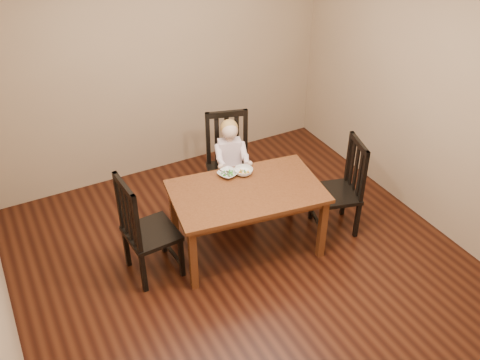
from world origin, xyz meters
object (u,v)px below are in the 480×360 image
chair_left (145,230)px  toddler (230,156)px  bowl_peas (228,174)px  chair_right (341,188)px  dining_table (247,197)px  bowl_veg (244,171)px  chair_child (229,164)px

chair_left → toddler: (1.11, 0.55, 0.14)m
bowl_peas → chair_right: bearing=-23.2°
dining_table → bowl_veg: bearing=68.2°
dining_table → bowl_veg: bowl_veg is taller
dining_table → chair_right: bearing=-8.9°
chair_left → bowl_peas: (0.90, 0.17, 0.21)m
bowl_peas → bowl_veg: bearing=-15.6°
chair_left → bowl_peas: 0.94m
toddler → bowl_peas: toddler is taller
chair_right → chair_child: bearing=58.8°
chair_child → chair_left: 1.28m
toddler → bowl_veg: toddler is taller
chair_child → bowl_peas: 0.52m
dining_table → chair_left: chair_left is taller
chair_child → bowl_veg: 0.52m
dining_table → toddler: 0.68m
chair_left → chair_right: chair_left is taller
bowl_peas → chair_left: bearing=-169.1°
chair_left → bowl_veg: 1.08m
chair_child → toddler: (-0.02, -0.05, 0.13)m
dining_table → chair_left: (-0.95, 0.11, -0.11)m
chair_left → chair_child: bearing=113.9°
chair_child → bowl_veg: chair_child is taller
chair_left → bowl_peas: chair_left is taller
chair_child → chair_right: chair_child is taller
chair_right → bowl_peas: (-1.02, 0.44, 0.23)m
bowl_veg → toddler: bearing=80.7°
chair_left → bowl_veg: bearing=93.3°
dining_table → chair_child: bearing=75.7°
chair_child → chair_left: (-1.13, -0.60, -0.01)m
chair_child → dining_table: bearing=92.6°
toddler → bowl_veg: bearing=97.6°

